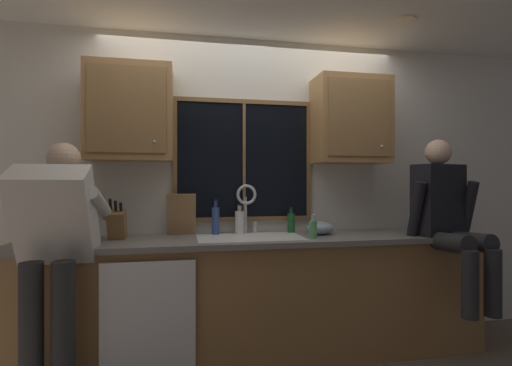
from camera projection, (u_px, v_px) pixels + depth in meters
back_wall at (252, 190)px, 3.20m from camera, size 5.88×0.12×2.55m
ceiling_downlight_right at (406, 20)px, 2.75m from camera, size 0.14×0.14×0.01m
window_glass at (244, 160)px, 3.12m from camera, size 1.10×0.02×0.95m
window_frame_top at (244, 101)px, 3.11m from camera, size 1.17×0.02×0.04m
window_frame_bottom at (244, 219)px, 3.11m from camera, size 1.17×0.02×0.04m
window_frame_left at (175, 159)px, 3.00m from camera, size 0.03×0.02×0.95m
window_frame_right at (309, 161)px, 3.22m from camera, size 0.03×0.02×0.95m
window_mullion_center at (244, 160)px, 3.11m from camera, size 0.02×0.02×0.95m
lower_cabinet_run at (260, 299)px, 2.86m from camera, size 3.48×0.58×0.88m
countertop at (261, 240)px, 2.84m from camera, size 3.54×0.62×0.04m
dishwasher_front at (149, 319)px, 2.39m from camera, size 0.60×0.02×0.74m
upper_cabinet_left at (131, 113)px, 2.79m from camera, size 0.62×0.36×0.72m
upper_cabinet_right at (351, 121)px, 3.13m from camera, size 0.62×0.36×0.72m
sink at (250, 250)px, 2.83m from camera, size 0.80×0.46×0.21m
faucet at (247, 203)px, 3.01m from camera, size 0.18×0.09×0.40m
person_standing at (55, 242)px, 2.26m from camera, size 0.53×0.67×1.60m
person_sitting_on_counter at (447, 213)px, 2.85m from camera, size 0.54×0.64×1.26m
knife_block at (117, 225)px, 2.71m from camera, size 0.12×0.18×0.32m
cutting_board at (181, 214)px, 2.95m from camera, size 0.22×0.09×0.33m
mixing_bowl at (320, 228)px, 2.99m from camera, size 0.22×0.22×0.11m
soap_dispenser at (313, 229)px, 2.78m from camera, size 0.06×0.07×0.18m
bottle_green_glass at (240, 222)px, 3.01m from camera, size 0.08×0.08×0.24m
bottle_tall_clear at (216, 220)px, 2.98m from camera, size 0.06×0.06×0.28m
bottle_amber_small at (291, 222)px, 3.09m from camera, size 0.06×0.06×0.21m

